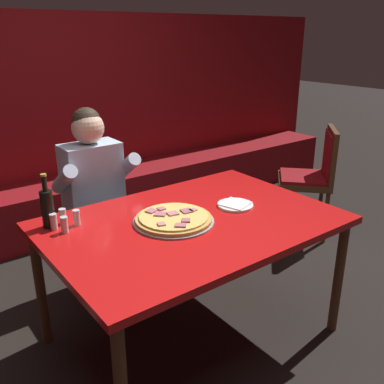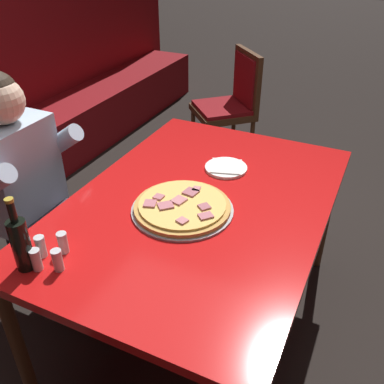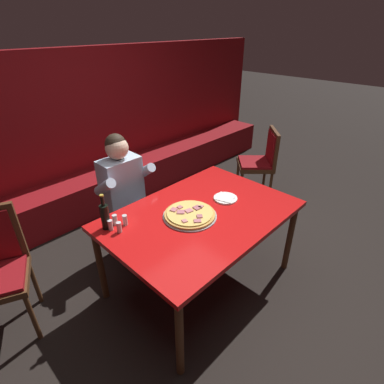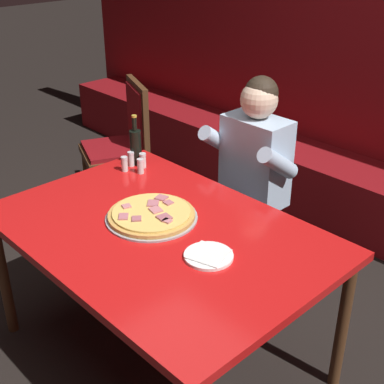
% 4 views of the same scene
% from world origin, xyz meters
% --- Properties ---
extents(ground_plane, '(24.00, 24.00, 0.00)m').
position_xyz_m(ground_plane, '(0.00, 0.00, 0.00)').
color(ground_plane, black).
extents(main_dining_table, '(1.56, 1.08, 0.76)m').
position_xyz_m(main_dining_table, '(0.00, 0.00, 0.70)').
color(main_dining_table, '#4C2D19').
rests_on(main_dining_table, ground_plane).
extents(pizza, '(0.44, 0.44, 0.05)m').
position_xyz_m(pizza, '(-0.10, 0.04, 0.78)').
color(pizza, '#9E9EA3').
rests_on(pizza, main_dining_table).
extents(plate_white_paper, '(0.21, 0.21, 0.02)m').
position_xyz_m(plate_white_paper, '(0.32, -0.00, 0.77)').
color(plate_white_paper, white).
rests_on(plate_white_paper, main_dining_table).
extents(beer_bottle, '(0.07, 0.07, 0.29)m').
position_xyz_m(beer_bottle, '(-0.65, 0.38, 0.87)').
color(beer_bottle, black).
rests_on(beer_bottle, main_dining_table).
extents(shaker_oregano, '(0.04, 0.04, 0.09)m').
position_xyz_m(shaker_oregano, '(-0.58, 0.37, 0.80)').
color(shaker_oregano, silver).
rests_on(shaker_oregano, main_dining_table).
extents(shaker_black_pepper, '(0.04, 0.04, 0.09)m').
position_xyz_m(shaker_black_pepper, '(-0.53, 0.31, 0.80)').
color(shaker_black_pepper, silver).
rests_on(shaker_black_pepper, main_dining_table).
extents(shaker_red_pepper_flakes, '(0.04, 0.04, 0.09)m').
position_xyz_m(shaker_red_pepper_flakes, '(-0.64, 0.34, 0.80)').
color(shaker_red_pepper_flakes, silver).
rests_on(shaker_red_pepper_flakes, main_dining_table).
extents(shaker_parmesan, '(0.04, 0.04, 0.09)m').
position_xyz_m(shaker_parmesan, '(-0.61, 0.27, 0.80)').
color(shaker_parmesan, silver).
rests_on(shaker_parmesan, main_dining_table).
extents(diner_seated_blue_shirt, '(0.53, 0.53, 1.27)m').
position_xyz_m(diner_seated_blue_shirt, '(-0.18, 0.80, 0.71)').
color(diner_seated_blue_shirt, black).
rests_on(diner_seated_blue_shirt, ground_plane).
extents(dining_chair_side_aisle, '(0.62, 0.62, 0.97)m').
position_xyz_m(dining_chair_side_aisle, '(1.70, 0.49, 0.57)').
color(dining_chair_side_aisle, '#4C2D19').
rests_on(dining_chair_side_aisle, ground_plane).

